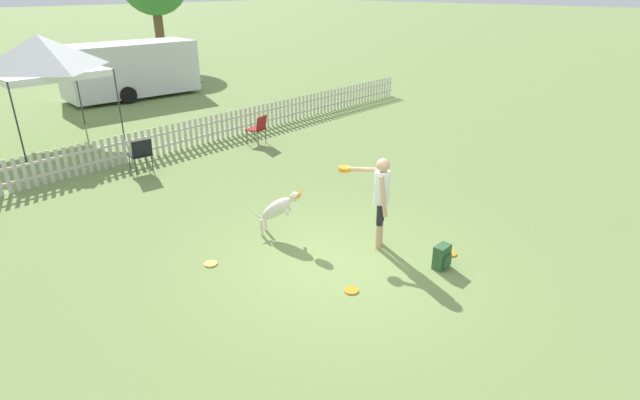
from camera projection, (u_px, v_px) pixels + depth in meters
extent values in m
plane|color=olive|center=(341.00, 262.00, 8.72)|extent=(240.00, 240.00, 0.00)
cylinder|color=tan|center=(379.00, 237.00, 9.09)|extent=(0.11, 0.11, 0.48)
cylinder|color=black|center=(380.00, 215.00, 8.92)|extent=(0.12, 0.12, 0.39)
cylinder|color=tan|center=(380.00, 232.00, 9.27)|extent=(0.11, 0.11, 0.48)
cylinder|color=black|center=(381.00, 211.00, 9.10)|extent=(0.12, 0.12, 0.39)
cylinder|color=white|center=(382.00, 187.00, 8.81)|extent=(0.38, 0.38, 0.60)
sphere|color=tan|center=(383.00, 165.00, 8.64)|extent=(0.24, 0.24, 0.24)
cylinder|color=tan|center=(383.00, 197.00, 8.65)|extent=(0.09, 0.21, 0.73)
cylinder|color=tan|center=(364.00, 169.00, 8.98)|extent=(0.36, 0.70, 0.14)
cylinder|color=orange|center=(345.00, 170.00, 9.11)|extent=(0.23, 0.23, 0.02)
cylinder|color=orange|center=(345.00, 169.00, 9.10)|extent=(0.23, 0.23, 0.02)
cylinder|color=orange|center=(345.00, 168.00, 9.09)|extent=(0.23, 0.23, 0.02)
ellipsoid|color=beige|center=(277.00, 209.00, 9.47)|extent=(0.62, 0.78, 0.64)
ellipsoid|color=silver|center=(277.00, 211.00, 9.49)|extent=(0.33, 0.41, 0.32)
sphere|color=beige|center=(295.00, 197.00, 9.28)|extent=(0.18, 0.18, 0.18)
cone|color=beige|center=(298.00, 194.00, 9.25)|extent=(0.16, 0.19, 0.15)
cylinder|color=orange|center=(298.00, 194.00, 9.25)|extent=(0.28, 0.25, 0.20)
cone|color=beige|center=(294.00, 192.00, 9.31)|extent=(0.05, 0.05, 0.08)
cone|color=beige|center=(293.00, 194.00, 9.21)|extent=(0.05, 0.05, 0.08)
cylinder|color=silver|center=(265.00, 223.00, 9.78)|extent=(0.06, 0.06, 0.34)
cylinder|color=silver|center=(262.00, 228.00, 9.59)|extent=(0.06, 0.06, 0.34)
cylinder|color=silver|center=(288.00, 205.00, 9.49)|extent=(0.13, 0.17, 0.27)
cylinder|color=silver|center=(285.00, 209.00, 9.32)|extent=(0.13, 0.17, 0.27)
cone|color=beige|center=(256.00, 215.00, 9.63)|extent=(0.22, 0.33, 0.23)
cylinder|color=orange|center=(450.00, 254.00, 8.98)|extent=(0.23, 0.23, 0.02)
cylinder|color=orange|center=(351.00, 290.00, 7.90)|extent=(0.23, 0.23, 0.02)
cylinder|color=orange|center=(211.00, 264.00, 8.66)|extent=(0.23, 0.23, 0.02)
cube|color=#2D5633|center=(442.00, 257.00, 8.48)|extent=(0.31, 0.19, 0.42)
cube|color=#2D5633|center=(447.00, 261.00, 8.43)|extent=(0.22, 0.04, 0.21)
cube|color=beige|center=(125.00, 155.00, 13.41)|extent=(24.51, 0.04, 0.06)
cube|color=beige|center=(123.00, 143.00, 13.28)|extent=(24.51, 0.04, 0.06)
cube|color=beige|center=(7.00, 177.00, 11.43)|extent=(0.09, 0.02, 0.82)
cube|color=beige|center=(16.00, 175.00, 11.56)|extent=(0.09, 0.02, 0.82)
cube|color=beige|center=(25.00, 173.00, 11.69)|extent=(0.09, 0.02, 0.82)
cube|color=beige|center=(33.00, 171.00, 11.82)|extent=(0.09, 0.02, 0.82)
cube|color=beige|center=(42.00, 169.00, 11.94)|extent=(0.09, 0.02, 0.82)
cube|color=beige|center=(50.00, 167.00, 12.07)|extent=(0.09, 0.02, 0.82)
cube|color=beige|center=(58.00, 165.00, 12.20)|extent=(0.09, 0.02, 0.82)
cube|color=beige|center=(66.00, 163.00, 12.33)|extent=(0.09, 0.02, 0.82)
cube|color=beige|center=(74.00, 161.00, 12.46)|extent=(0.09, 0.02, 0.82)
cube|color=beige|center=(82.00, 159.00, 12.58)|extent=(0.09, 0.02, 0.82)
cube|color=beige|center=(89.00, 157.00, 12.71)|extent=(0.09, 0.02, 0.82)
cube|color=beige|center=(96.00, 156.00, 12.84)|extent=(0.09, 0.02, 0.82)
cube|color=beige|center=(104.00, 154.00, 12.97)|extent=(0.09, 0.02, 0.82)
cube|color=beige|center=(111.00, 152.00, 13.09)|extent=(0.09, 0.02, 0.82)
cube|color=beige|center=(117.00, 151.00, 13.22)|extent=(0.09, 0.02, 0.82)
cube|color=beige|center=(124.00, 149.00, 13.35)|extent=(0.09, 0.02, 0.82)
cube|color=beige|center=(131.00, 148.00, 13.48)|extent=(0.09, 0.02, 0.82)
cube|color=beige|center=(137.00, 146.00, 13.61)|extent=(0.09, 0.02, 0.82)
cube|color=beige|center=(144.00, 145.00, 13.73)|extent=(0.09, 0.02, 0.82)
cube|color=beige|center=(150.00, 143.00, 13.86)|extent=(0.09, 0.02, 0.82)
cube|color=beige|center=(156.00, 142.00, 13.99)|extent=(0.09, 0.02, 0.82)
cube|color=beige|center=(162.00, 140.00, 14.12)|extent=(0.09, 0.02, 0.82)
cube|color=beige|center=(168.00, 139.00, 14.24)|extent=(0.09, 0.02, 0.82)
cube|color=beige|center=(174.00, 137.00, 14.37)|extent=(0.09, 0.02, 0.82)
cube|color=beige|center=(180.00, 136.00, 14.50)|extent=(0.09, 0.02, 0.82)
cube|color=beige|center=(185.00, 135.00, 14.63)|extent=(0.09, 0.02, 0.82)
cube|color=beige|center=(191.00, 133.00, 14.75)|extent=(0.09, 0.02, 0.82)
cube|color=beige|center=(196.00, 132.00, 14.88)|extent=(0.09, 0.02, 0.82)
cube|color=beige|center=(202.00, 131.00, 15.01)|extent=(0.09, 0.02, 0.82)
cube|color=beige|center=(207.00, 130.00, 15.14)|extent=(0.09, 0.02, 0.82)
cube|color=beige|center=(212.00, 128.00, 15.27)|extent=(0.09, 0.02, 0.82)
cube|color=beige|center=(217.00, 127.00, 15.39)|extent=(0.09, 0.02, 0.82)
cube|color=beige|center=(222.00, 126.00, 15.52)|extent=(0.09, 0.02, 0.82)
cube|color=beige|center=(227.00, 125.00, 15.65)|extent=(0.09, 0.02, 0.82)
cube|color=beige|center=(232.00, 124.00, 15.78)|extent=(0.09, 0.02, 0.82)
cube|color=beige|center=(237.00, 123.00, 15.90)|extent=(0.09, 0.02, 0.82)
cube|color=beige|center=(241.00, 122.00, 16.03)|extent=(0.09, 0.02, 0.82)
cube|color=beige|center=(246.00, 120.00, 16.16)|extent=(0.09, 0.02, 0.82)
cube|color=beige|center=(250.00, 119.00, 16.29)|extent=(0.09, 0.02, 0.82)
cube|color=beige|center=(255.00, 118.00, 16.42)|extent=(0.09, 0.02, 0.82)
cube|color=beige|center=(259.00, 117.00, 16.54)|extent=(0.09, 0.02, 0.82)
cube|color=beige|center=(264.00, 116.00, 16.67)|extent=(0.09, 0.02, 0.82)
cube|color=beige|center=(268.00, 115.00, 16.80)|extent=(0.09, 0.02, 0.82)
cube|color=beige|center=(272.00, 114.00, 16.93)|extent=(0.09, 0.02, 0.82)
cube|color=beige|center=(276.00, 113.00, 17.05)|extent=(0.09, 0.02, 0.82)
cube|color=beige|center=(280.00, 112.00, 17.18)|extent=(0.09, 0.02, 0.82)
cube|color=beige|center=(284.00, 111.00, 17.31)|extent=(0.09, 0.02, 0.82)
cube|color=beige|center=(288.00, 111.00, 17.44)|extent=(0.09, 0.02, 0.82)
cube|color=beige|center=(292.00, 110.00, 17.56)|extent=(0.09, 0.02, 0.82)
cube|color=beige|center=(296.00, 109.00, 17.69)|extent=(0.09, 0.02, 0.82)
cube|color=beige|center=(300.00, 108.00, 17.82)|extent=(0.09, 0.02, 0.82)
cube|color=beige|center=(303.00, 107.00, 17.95)|extent=(0.09, 0.02, 0.82)
cube|color=beige|center=(307.00, 106.00, 18.08)|extent=(0.09, 0.02, 0.82)
cube|color=beige|center=(311.00, 105.00, 18.20)|extent=(0.09, 0.02, 0.82)
cube|color=beige|center=(314.00, 104.00, 18.33)|extent=(0.09, 0.02, 0.82)
cube|color=beige|center=(318.00, 104.00, 18.46)|extent=(0.09, 0.02, 0.82)
cube|color=beige|center=(321.00, 103.00, 18.59)|extent=(0.09, 0.02, 0.82)
cube|color=beige|center=(325.00, 102.00, 18.71)|extent=(0.09, 0.02, 0.82)
cube|color=beige|center=(328.00, 101.00, 18.84)|extent=(0.09, 0.02, 0.82)
cube|color=beige|center=(331.00, 100.00, 18.97)|extent=(0.09, 0.02, 0.82)
cube|color=beige|center=(335.00, 100.00, 19.10)|extent=(0.09, 0.02, 0.82)
cube|color=beige|center=(338.00, 99.00, 19.23)|extent=(0.09, 0.02, 0.82)
cube|color=beige|center=(341.00, 98.00, 19.35)|extent=(0.09, 0.02, 0.82)
cube|color=beige|center=(344.00, 97.00, 19.48)|extent=(0.09, 0.02, 0.82)
cube|color=beige|center=(348.00, 97.00, 19.61)|extent=(0.09, 0.02, 0.82)
cube|color=beige|center=(351.00, 96.00, 19.74)|extent=(0.09, 0.02, 0.82)
cube|color=beige|center=(354.00, 95.00, 19.86)|extent=(0.09, 0.02, 0.82)
cube|color=beige|center=(357.00, 94.00, 19.99)|extent=(0.09, 0.02, 0.82)
cube|color=beige|center=(360.00, 94.00, 20.12)|extent=(0.09, 0.02, 0.82)
cube|color=beige|center=(363.00, 93.00, 20.25)|extent=(0.09, 0.02, 0.82)
cube|color=beige|center=(365.00, 92.00, 20.38)|extent=(0.09, 0.02, 0.82)
cube|color=beige|center=(368.00, 92.00, 20.50)|extent=(0.09, 0.02, 0.82)
cube|color=beige|center=(371.00, 91.00, 20.63)|extent=(0.09, 0.02, 0.82)
cube|color=beige|center=(374.00, 90.00, 20.76)|extent=(0.09, 0.02, 0.82)
cube|color=beige|center=(377.00, 90.00, 20.89)|extent=(0.09, 0.02, 0.82)
cube|color=beige|center=(379.00, 89.00, 21.01)|extent=(0.09, 0.02, 0.82)
cube|color=beige|center=(382.00, 88.00, 21.14)|extent=(0.09, 0.02, 0.82)
cube|color=beige|center=(385.00, 88.00, 21.27)|extent=(0.09, 0.02, 0.82)
cube|color=beige|center=(387.00, 87.00, 21.40)|extent=(0.09, 0.02, 0.82)
cube|color=beige|center=(390.00, 87.00, 21.52)|extent=(0.09, 0.02, 0.82)
cylinder|color=#333338|center=(254.00, 134.00, 15.40)|extent=(0.02, 0.02, 0.45)
cylinder|color=#333338|center=(247.00, 137.00, 15.06)|extent=(0.02, 0.02, 0.45)
cylinder|color=#333338|center=(266.00, 135.00, 15.22)|extent=(0.02, 0.02, 0.45)
cylinder|color=#333338|center=(258.00, 139.00, 14.89)|extent=(0.02, 0.02, 0.45)
cube|color=maroon|center=(256.00, 129.00, 15.05)|extent=(0.60, 0.60, 0.03)
cube|color=maroon|center=(262.00, 123.00, 14.88)|extent=(0.49, 0.22, 0.43)
cylinder|color=#333338|center=(146.00, 159.00, 13.13)|extent=(0.02, 0.02, 0.46)
cylinder|color=#333338|center=(130.00, 163.00, 12.88)|extent=(0.02, 0.02, 0.46)
cylinder|color=#333338|center=(152.00, 164.00, 12.82)|extent=(0.02, 0.02, 0.46)
cylinder|color=#333338|center=(136.00, 167.00, 12.57)|extent=(0.02, 0.02, 0.46)
cube|color=black|center=(140.00, 155.00, 12.76)|extent=(0.57, 0.57, 0.03)
cube|color=black|center=(142.00, 148.00, 12.51)|extent=(0.51, 0.16, 0.44)
cylinder|color=#333338|center=(17.00, 123.00, 13.20)|extent=(0.04, 0.04, 2.18)
cylinder|color=#333338|center=(119.00, 106.00, 15.11)|extent=(0.04, 0.04, 2.18)
cylinder|color=#333338|center=(79.00, 93.00, 16.89)|extent=(0.04, 0.04, 2.18)
cube|color=white|center=(45.00, 73.00, 14.65)|extent=(2.85, 2.85, 0.20)
pyramid|color=white|center=(40.00, 52.00, 14.42)|extent=(2.85, 2.85, 0.98)
cube|color=silver|center=(131.00, 69.00, 20.96)|extent=(5.47, 2.59, 2.10)
cone|color=#3F3F42|center=(198.00, 83.00, 23.19)|extent=(0.82, 0.28, 0.20)
cylinder|color=black|center=(109.00, 88.00, 21.62)|extent=(0.69, 0.24, 0.68)
cylinder|color=black|center=(128.00, 95.00, 20.18)|extent=(0.69, 0.24, 0.68)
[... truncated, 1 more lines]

